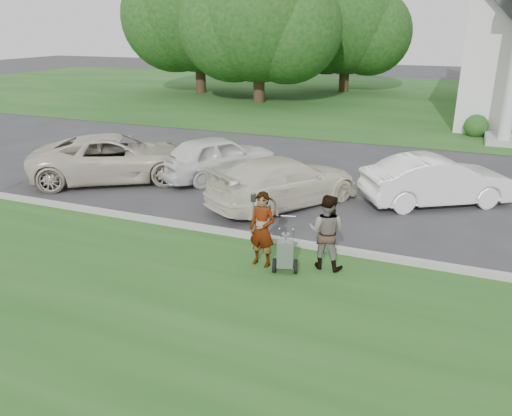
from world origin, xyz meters
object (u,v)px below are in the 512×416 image
Objects in this scene: person_left at (262,230)px; car_d at (437,181)px; car_b at (218,157)px; car_a at (116,158)px; striping_cart at (285,254)px; parking_meter_near at (253,216)px; tree_back at (347,28)px; tree_left at (259,22)px; person_right at (326,232)px; car_c at (284,181)px; tree_far at (198,14)px.

car_d is at bearing 67.81° from person_left.
car_a is at bearing 57.68° from car_b.
parking_meter_near reaches higher than striping_cart.
car_d is at bearing 54.23° from parking_meter_near.
tree_back reaches higher than car_b.
tree_left is 18.30m from car_b.
car_a is at bearing -21.59° from person_right.
parking_meter_near is at bearing 129.75° from car_c.
parking_meter_near is at bearing -1.14° from person_right.
car_c is at bearing 109.97° from person_left.
person_left reaches higher than car_b.
striping_cart is 0.77× the size of parking_meter_near.
striping_cart is at bearing 141.90° from car_c.
parking_meter_near is 7.37m from car_a.
car_c is (6.00, -0.21, -0.07)m from car_a.
car_c reaches higher than striping_cart.
person_right reaches higher than striping_cart.
car_a is (-7.42, 4.27, 0.34)m from striping_cart.
car_c is at bearing 97.11° from parking_meter_near.
tree_far is 26.46m from car_c.
tree_far is 23.58m from car_a.
car_b is 7.09m from car_d.
tree_left is 8.95m from tree_back.
car_d is (8.33, -25.05, -4.02)m from tree_back.
tree_far is (-6.00, 3.00, 0.58)m from tree_left.
person_left is at bearing -51.47° from parking_meter_near.
tree_far reaches higher than parking_meter_near.
person_left is at bearing 154.35° from car_b.
tree_left is at bearing -26.56° from tree_far.
person_left is at bearing 134.76° from car_c.
tree_left is 19.17m from car_a.
car_a is 1.14× the size of car_c.
car_b is 3.48m from car_c.
parking_meter_near is at bearing -151.26° from car_a.
car_d reaches higher than striping_cart.
car_b is at bearing -87.16° from tree_back.
tree_left is 2.48× the size of car_d.
car_b is (5.24, -16.98, -4.38)m from tree_left.
car_c is (-0.84, 3.92, -0.13)m from person_left.
tree_far is 1.21× the size of tree_back.
striping_cart is 7.31m from car_b.
tree_far reaches higher than striping_cart.
person_right is (10.38, -22.26, -4.29)m from tree_left.
person_left is at bearing 151.68° from striping_cart.
car_c is at bearing 81.03° from car_d.
person_right is (0.72, 0.54, 0.41)m from striping_cart.
car_d is at bearing -107.48° from person_right.
person_left reaches higher than car_d.
person_right reaches higher than parking_meter_near.
tree_back is 2.24× the size of car_d.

